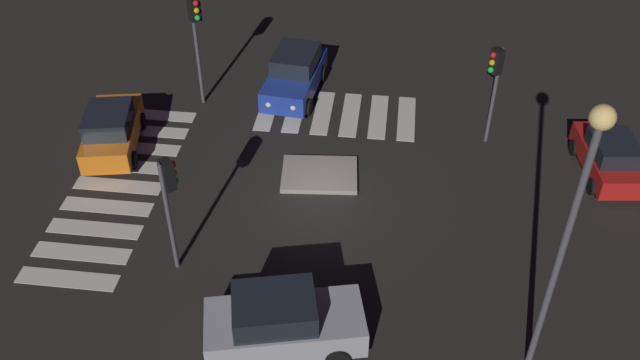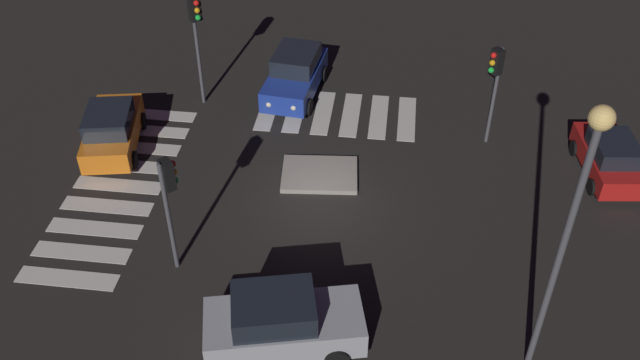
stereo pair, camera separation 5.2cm
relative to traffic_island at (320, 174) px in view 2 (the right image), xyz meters
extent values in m
plane|color=black|center=(-0.20, 1.44, -0.09)|extent=(80.00, 80.00, 0.00)
cube|color=gray|center=(0.00, 0.00, 0.00)|extent=(2.92, 2.30, 0.18)
cube|color=#9EA0A5|center=(0.02, 7.67, 0.67)|extent=(4.70, 2.86, 0.90)
cube|color=black|center=(0.28, 7.73, 1.48)|extent=(2.58, 2.19, 0.73)
cylinder|color=black|center=(-1.09, 6.45, 0.26)|extent=(0.75, 0.42, 0.71)
cylinder|color=black|center=(-1.52, 8.25, 0.26)|extent=(0.75, 0.42, 0.71)
cylinder|color=black|center=(1.55, 7.09, 0.26)|extent=(0.75, 0.42, 0.71)
sphere|color=#F2EABF|center=(-1.95, 6.66, 0.67)|extent=(0.24, 0.24, 0.24)
sphere|color=#F2EABF|center=(-2.19, 7.67, 0.67)|extent=(0.24, 0.24, 0.24)
cube|color=orange|center=(8.04, -0.80, 0.62)|extent=(2.53, 4.39, 0.84)
cube|color=black|center=(7.99, -0.55, 1.39)|extent=(1.99, 2.38, 0.68)
cylinder|color=black|center=(9.14, -1.88, 0.24)|extent=(0.36, 0.70, 0.66)
cylinder|color=black|center=(7.44, -2.22, 0.24)|extent=(0.36, 0.70, 0.66)
cylinder|color=black|center=(8.64, 0.63, 0.24)|extent=(0.36, 0.70, 0.66)
cylinder|color=black|center=(6.94, 0.29, 0.24)|extent=(0.36, 0.70, 0.66)
sphere|color=#F2EABF|center=(8.91, -2.68, 0.62)|extent=(0.22, 0.22, 0.22)
sphere|color=#F2EABF|center=(7.95, -2.87, 0.62)|extent=(0.22, 0.22, 0.22)
cube|color=red|center=(-10.37, -1.47, 0.56)|extent=(2.04, 3.90, 0.77)
cube|color=black|center=(-10.40, -1.24, 1.25)|extent=(1.68, 2.08, 0.62)
cylinder|color=black|center=(-9.45, -2.52, 0.21)|extent=(0.29, 0.62, 0.60)
cylinder|color=black|center=(-11.01, -2.71, 0.21)|extent=(0.29, 0.62, 0.60)
cylinder|color=black|center=(-9.73, -0.22, 0.21)|extent=(0.29, 0.62, 0.60)
cylinder|color=black|center=(-11.29, -0.41, 0.21)|extent=(0.29, 0.62, 0.60)
sphere|color=#F2EABF|center=(-9.71, -3.23, 0.56)|extent=(0.20, 0.20, 0.20)
sphere|color=#F2EABF|center=(-10.59, -3.34, 0.56)|extent=(0.20, 0.20, 0.20)
cube|color=#1E389E|center=(1.75, -5.46, 0.66)|extent=(2.33, 4.54, 0.89)
cube|color=black|center=(1.72, -5.73, 1.47)|extent=(1.93, 2.40, 0.72)
cylinder|color=black|center=(0.98, -4.02, 0.26)|extent=(0.33, 0.73, 0.70)
cylinder|color=black|center=(2.80, -4.22, 0.26)|extent=(0.33, 0.73, 0.70)
cylinder|color=black|center=(0.69, -6.71, 0.26)|extent=(0.33, 0.73, 0.70)
cylinder|color=black|center=(2.51, -6.91, 0.26)|extent=(0.33, 0.73, 0.70)
sphere|color=#F2EABF|center=(1.46, -3.28, 0.66)|extent=(0.23, 0.23, 0.23)
sphere|color=#F2EABF|center=(2.49, -3.39, 0.66)|extent=(0.23, 0.23, 0.23)
cylinder|color=#47474C|center=(5.49, -4.39, 2.31)|extent=(0.14, 0.14, 4.79)
cube|color=black|center=(5.37, -4.26, 4.22)|extent=(0.54, 0.54, 0.96)
sphere|color=red|center=(5.23, -4.12, 4.52)|extent=(0.22, 0.22, 0.22)
sphere|color=orange|center=(5.23, -4.12, 4.22)|extent=(0.22, 0.22, 0.22)
sphere|color=green|center=(5.23, -4.12, 3.92)|extent=(0.22, 0.22, 0.22)
cylinder|color=#47474C|center=(3.91, 5.07, 1.96)|extent=(0.14, 0.14, 4.10)
cube|color=black|center=(3.77, 4.95, 3.53)|extent=(0.53, 0.54, 0.96)
sphere|color=red|center=(3.62, 4.82, 3.83)|extent=(0.22, 0.22, 0.22)
sphere|color=orange|center=(3.62, 4.82, 3.53)|extent=(0.22, 0.22, 0.22)
sphere|color=green|center=(3.62, 4.82, 3.23)|extent=(0.22, 0.22, 0.22)
cylinder|color=#47474C|center=(-6.20, -3.02, 1.94)|extent=(0.14, 0.14, 4.06)
cube|color=black|center=(-6.05, -2.92, 3.49)|extent=(0.52, 0.54, 0.96)
sphere|color=red|center=(-5.89, -2.80, 3.79)|extent=(0.22, 0.22, 0.22)
sphere|color=orange|center=(-5.89, -2.80, 3.49)|extent=(0.22, 0.22, 0.22)
sphere|color=green|center=(-5.89, -2.80, 3.19)|extent=(0.22, 0.22, 0.22)
cylinder|color=#47474C|center=(-6.73, 7.50, 3.90)|extent=(0.18, 0.18, 7.99)
sphere|color=#F9D172|center=(-6.73, 7.50, 8.08)|extent=(0.56, 0.56, 0.56)
cube|color=silver|center=(-3.07, -4.18, -0.08)|extent=(0.70, 3.20, 0.02)
cube|color=silver|center=(-1.92, -4.18, -0.08)|extent=(0.70, 3.20, 0.02)
cube|color=silver|center=(-0.77, -4.18, -0.08)|extent=(0.70, 3.20, 0.02)
cube|color=silver|center=(0.38, -4.18, -0.08)|extent=(0.70, 3.20, 0.02)
cube|color=silver|center=(1.53, -4.18, -0.08)|extent=(0.70, 3.20, 0.02)
cube|color=silver|center=(2.68, -4.18, -0.08)|extent=(0.70, 3.20, 0.02)
cube|color=silver|center=(7.15, -3.16, -0.08)|extent=(3.20, 0.70, 0.02)
cube|color=silver|center=(7.15, -2.01, -0.08)|extent=(3.20, 0.70, 0.02)
cube|color=silver|center=(7.15, -0.86, -0.08)|extent=(3.20, 0.70, 0.02)
cube|color=silver|center=(7.15, 0.29, -0.08)|extent=(3.20, 0.70, 0.02)
cube|color=silver|center=(7.15, 1.44, -0.08)|extent=(3.20, 0.70, 0.02)
cube|color=silver|center=(7.15, 2.59, -0.08)|extent=(3.20, 0.70, 0.02)
cube|color=silver|center=(7.15, 3.74, -0.08)|extent=(3.20, 0.70, 0.02)
cube|color=silver|center=(7.15, 4.89, -0.08)|extent=(3.20, 0.70, 0.02)
cube|color=silver|center=(7.15, 6.04, -0.08)|extent=(3.20, 0.70, 0.02)
camera|label=1|loc=(-2.48, 19.97, 16.06)|focal=39.43mm
camera|label=2|loc=(-2.53, 19.96, 16.06)|focal=39.43mm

